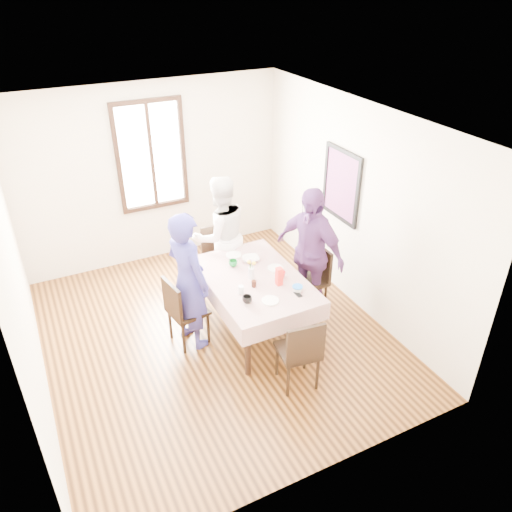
# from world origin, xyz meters

# --- Properties ---
(ground) EXTENTS (4.50, 4.50, 0.00)m
(ground) POSITION_xyz_m (0.00, 0.00, 0.00)
(ground) COLOR #311A09
(ground) RESTS_ON ground
(back_wall) EXTENTS (4.00, 0.00, 4.00)m
(back_wall) POSITION_xyz_m (0.00, 2.25, 1.35)
(back_wall) COLOR beige
(back_wall) RESTS_ON ground
(right_wall) EXTENTS (0.00, 4.50, 4.50)m
(right_wall) POSITION_xyz_m (2.00, 0.00, 1.35)
(right_wall) COLOR beige
(right_wall) RESTS_ON ground
(window_frame) EXTENTS (1.02, 0.06, 1.62)m
(window_frame) POSITION_xyz_m (0.00, 2.23, 1.65)
(window_frame) COLOR black
(window_frame) RESTS_ON back_wall
(window_pane) EXTENTS (0.90, 0.02, 1.50)m
(window_pane) POSITION_xyz_m (0.00, 2.24, 1.65)
(window_pane) COLOR white
(window_pane) RESTS_ON back_wall
(art_poster) EXTENTS (0.04, 0.76, 0.96)m
(art_poster) POSITION_xyz_m (1.98, 0.30, 1.55)
(art_poster) COLOR red
(art_poster) RESTS_ON right_wall
(dining_table) EXTENTS (0.98, 1.54, 0.75)m
(dining_table) POSITION_xyz_m (0.50, -0.11, 0.38)
(dining_table) COLOR black
(dining_table) RESTS_ON ground
(tablecloth) EXTENTS (1.10, 1.66, 0.01)m
(tablecloth) POSITION_xyz_m (0.50, -0.11, 0.76)
(tablecloth) COLOR #550C0F
(tablecloth) RESTS_ON dining_table
(chair_left) EXTENTS (0.48, 0.48, 0.91)m
(chair_left) POSITION_xyz_m (-0.31, 0.04, 0.46)
(chair_left) COLOR black
(chair_left) RESTS_ON ground
(chair_right) EXTENTS (0.43, 0.43, 0.91)m
(chair_right) POSITION_xyz_m (1.32, -0.06, 0.46)
(chair_right) COLOR black
(chair_right) RESTS_ON ground
(chair_far) EXTENTS (0.43, 0.43, 0.91)m
(chair_far) POSITION_xyz_m (0.50, 0.95, 0.46)
(chair_far) COLOR black
(chair_far) RESTS_ON ground
(chair_near) EXTENTS (0.48, 0.48, 0.91)m
(chair_near) POSITION_xyz_m (0.50, -1.17, 0.46)
(chair_near) COLOR black
(chair_near) RESTS_ON ground
(person_left) EXTENTS (0.59, 0.73, 1.74)m
(person_left) POSITION_xyz_m (-0.29, 0.04, 0.87)
(person_left) COLOR navy
(person_left) RESTS_ON ground
(person_far) EXTENTS (0.86, 0.68, 1.70)m
(person_far) POSITION_xyz_m (0.50, 0.93, 0.85)
(person_far) COLOR white
(person_far) RESTS_ON ground
(person_right) EXTENTS (0.75, 1.12, 1.77)m
(person_right) POSITION_xyz_m (1.30, -0.06, 0.88)
(person_right) COLOR #5A306C
(person_right) RESTS_ON ground
(mug_black) EXTENTS (0.13, 0.13, 0.09)m
(mug_black) POSITION_xyz_m (0.21, -0.52, 0.81)
(mug_black) COLOR black
(mug_black) RESTS_ON tablecloth
(mug_flag) EXTENTS (0.11, 0.11, 0.08)m
(mug_flag) POSITION_xyz_m (0.81, -0.24, 0.80)
(mug_flag) COLOR red
(mug_flag) RESTS_ON tablecloth
(mug_green) EXTENTS (0.11, 0.11, 0.09)m
(mug_green) POSITION_xyz_m (0.39, 0.26, 0.80)
(mug_green) COLOR #0C7226
(mug_green) RESTS_ON tablecloth
(serving_bowl) EXTENTS (0.24, 0.24, 0.05)m
(serving_bowl) POSITION_xyz_m (0.64, 0.28, 0.79)
(serving_bowl) COLOR white
(serving_bowl) RESTS_ON tablecloth
(juice_carton) EXTENTS (0.07, 0.07, 0.22)m
(juice_carton) POSITION_xyz_m (0.71, -0.36, 0.87)
(juice_carton) COLOR red
(juice_carton) RESTS_ON tablecloth
(butter_tub) EXTENTS (0.10, 0.10, 0.05)m
(butter_tub) POSITION_xyz_m (0.84, -0.57, 0.79)
(butter_tub) COLOR white
(butter_tub) RESTS_ON tablecloth
(jam_jar) EXTENTS (0.06, 0.06, 0.08)m
(jam_jar) POSITION_xyz_m (0.42, -0.27, 0.80)
(jam_jar) COLOR black
(jam_jar) RESTS_ON tablecloth
(drinking_glass) EXTENTS (0.07, 0.07, 0.10)m
(drinking_glass) POSITION_xyz_m (0.23, -0.32, 0.81)
(drinking_glass) COLOR silver
(drinking_glass) RESTS_ON tablecloth
(smartphone) EXTENTS (0.06, 0.12, 0.01)m
(smartphone) POSITION_xyz_m (0.80, -0.64, 0.77)
(smartphone) COLOR black
(smartphone) RESTS_ON tablecloth
(flower_vase) EXTENTS (0.07, 0.07, 0.14)m
(flower_vase) POSITION_xyz_m (0.47, -0.09, 0.83)
(flower_vase) COLOR silver
(flower_vase) RESTS_ON tablecloth
(plate_right) EXTENTS (0.20, 0.20, 0.01)m
(plate_right) POSITION_xyz_m (0.84, -0.02, 0.77)
(plate_right) COLOR white
(plate_right) RESTS_ON tablecloth
(plate_far) EXTENTS (0.20, 0.20, 0.01)m
(plate_far) POSITION_xyz_m (0.50, 0.50, 0.77)
(plate_far) COLOR white
(plate_far) RESTS_ON tablecloth
(plate_near) EXTENTS (0.20, 0.20, 0.01)m
(plate_near) POSITION_xyz_m (0.46, -0.61, 0.77)
(plate_near) COLOR white
(plate_near) RESTS_ON tablecloth
(butter_lid) EXTENTS (0.12, 0.12, 0.01)m
(butter_lid) POSITION_xyz_m (0.84, -0.57, 0.82)
(butter_lid) COLOR blue
(butter_lid) RESTS_ON butter_tub
(flower_bunch) EXTENTS (0.09, 0.09, 0.10)m
(flower_bunch) POSITION_xyz_m (0.47, -0.09, 0.95)
(flower_bunch) COLOR yellow
(flower_bunch) RESTS_ON flower_vase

